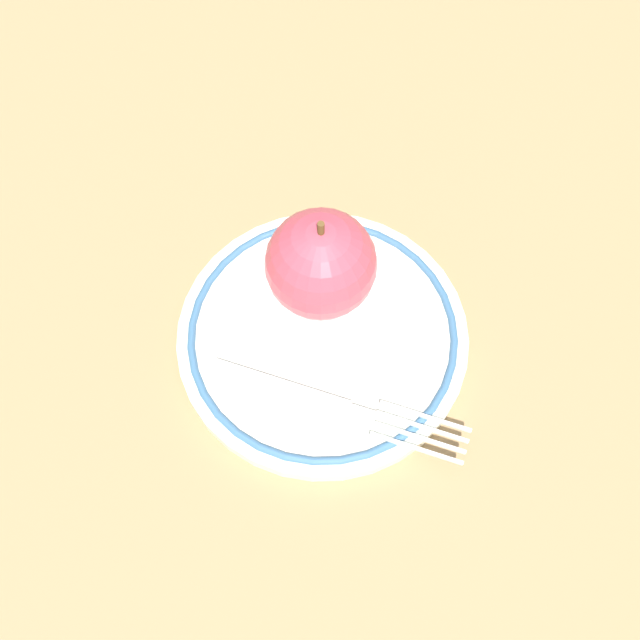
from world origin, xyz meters
TOP-DOWN VIEW (x-y plane):
  - ground_plane at (0.00, 0.00)m, footprint 2.00×2.00m
  - plate at (-0.01, 0.00)m, footprint 0.22×0.22m
  - apple_red_whole at (0.02, -0.02)m, footprint 0.08×0.08m
  - fork at (-0.06, 0.02)m, footprint 0.15×0.14m

SIDE VIEW (x-z plane):
  - ground_plane at x=0.00m, z-range 0.00..0.00m
  - plate at x=-0.01m, z-range 0.00..0.02m
  - fork at x=-0.06m, z-range 0.02..0.02m
  - apple_red_whole at x=0.02m, z-range 0.01..0.10m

